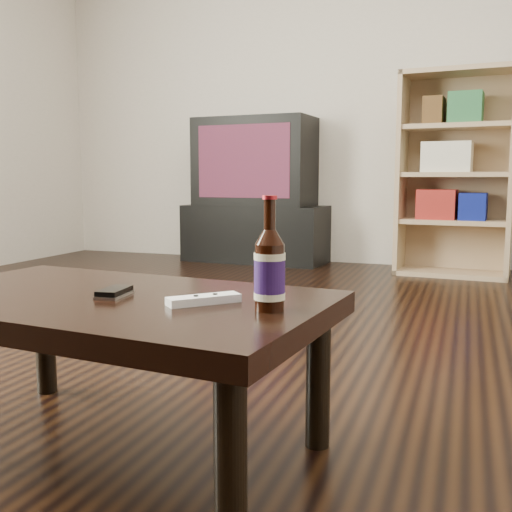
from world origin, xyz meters
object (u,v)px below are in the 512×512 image
(coffee_table, at_px, (110,316))
(phone, at_px, (114,292))
(tv, at_px, (258,162))
(bookshelf, at_px, (454,170))
(tv_stand, at_px, (258,233))
(beer_bottle, at_px, (270,270))
(remote, at_px, (204,300))

(coffee_table, distance_m, phone, 0.06)
(phone, bearing_deg, tv, 96.81)
(tv, bearing_deg, coffee_table, -72.64)
(tv, height_order, bookshelf, bookshelf)
(phone, bearing_deg, bookshelf, 70.78)
(tv_stand, height_order, coffee_table, tv_stand)
(tv_stand, xyz_separation_m, bookshelf, (1.47, -0.22, 0.49))
(beer_bottle, height_order, phone, beer_bottle)
(beer_bottle, height_order, remote, beer_bottle)
(bookshelf, relative_size, coffee_table, 1.26)
(phone, bearing_deg, beer_bottle, -10.21)
(bookshelf, bearing_deg, remote, -93.42)
(bookshelf, bearing_deg, phone, -97.67)
(coffee_table, xyz_separation_m, remote, (0.25, -0.01, 0.06))
(coffee_table, relative_size, remote, 7.18)
(coffee_table, height_order, remote, remote)
(tv, bearing_deg, beer_bottle, -66.28)
(beer_bottle, distance_m, remote, 0.17)
(tv_stand, distance_m, phone, 3.39)
(bookshelf, height_order, coffee_table, bookshelf)
(phone, distance_m, remote, 0.23)
(beer_bottle, bearing_deg, remote, 175.05)
(beer_bottle, bearing_deg, bookshelf, 84.82)
(coffee_table, bearing_deg, phone, -12.54)
(bookshelf, relative_size, remote, 9.08)
(tv, relative_size, coffee_table, 0.87)
(tv_stand, distance_m, beer_bottle, 3.53)
(tv_stand, relative_size, remote, 7.40)
(bookshelf, bearing_deg, tv, 176.29)
(tv_stand, bearing_deg, remote, -68.66)
(tv_stand, height_order, remote, tv_stand)
(coffee_table, distance_m, beer_bottle, 0.43)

